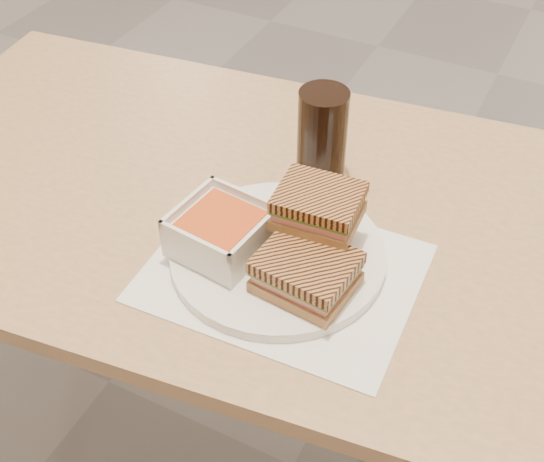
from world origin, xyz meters
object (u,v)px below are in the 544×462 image
at_px(plate, 278,255).
at_px(soup_bowl, 222,233).
at_px(cola_glass, 322,139).
at_px(main_table, 233,247).
at_px(panini_lower, 306,272).

distance_m(plate, soup_bowl, 0.09).
bearing_deg(cola_glass, soup_bowl, -103.86).
height_order(main_table, plate, plate).
distance_m(panini_lower, cola_glass, 0.25).
bearing_deg(main_table, panini_lower, -35.96).
xyz_separation_m(soup_bowl, cola_glass, (0.05, 0.22, 0.04)).
xyz_separation_m(main_table, plate, (0.13, -0.09, 0.12)).
bearing_deg(main_table, plate, -36.32).
xyz_separation_m(panini_lower, cola_glass, (-0.08, 0.23, 0.04)).
relative_size(plate, cola_glass, 1.86).
relative_size(soup_bowl, panini_lower, 1.01).
xyz_separation_m(main_table, panini_lower, (0.19, -0.14, 0.16)).
height_order(plate, soup_bowl, soup_bowl).
bearing_deg(panini_lower, plate, 144.80).
xyz_separation_m(plate, panini_lower, (0.06, -0.04, 0.03)).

